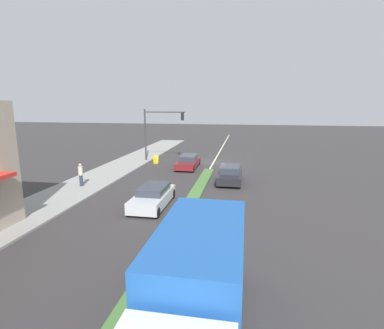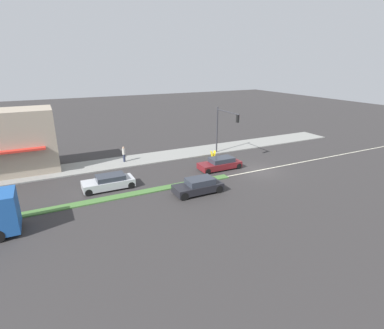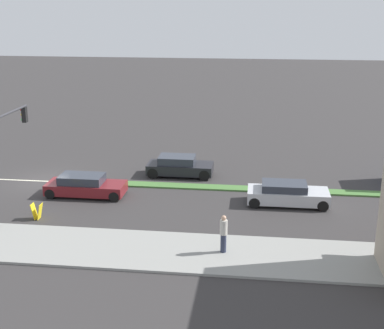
{
  "view_description": "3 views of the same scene",
  "coord_description": "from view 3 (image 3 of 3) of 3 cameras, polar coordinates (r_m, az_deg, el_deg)",
  "views": [
    {
      "loc": [
        -3.35,
        32.18,
        6.27
      ],
      "look_at": [
        0.27,
        12.02,
        2.12
      ],
      "focal_mm": 28.0,
      "sensor_mm": 36.0,
      "label": 1
    },
    {
      "loc": [
        -23.24,
        19.46,
        10.74
      ],
      "look_at": [
        -0.05,
        7.85,
        1.87
      ],
      "focal_mm": 28.0,
      "sensor_mm": 36.0,
      "label": 2
    },
    {
      "loc": [
        30.63,
        13.25,
        10.78
      ],
      "look_at": [
        0.51,
        9.48,
        1.61
      ],
      "focal_mm": 50.0,
      "sensor_mm": 36.0,
      "label": 3
    }
  ],
  "objects": [
    {
      "name": "pedestrian",
      "position": [
        23.88,
        3.38,
        -7.29
      ],
      "size": [
        0.34,
        0.34,
        1.75
      ],
      "color": "#282D42",
      "rests_on": "sidewalk_right"
    },
    {
      "name": "sidewalk_right",
      "position": [
        24.7,
        18.93,
        -9.9
      ],
      "size": [
        4.0,
        73.0,
        0.12
      ],
      "primitive_type": "cube",
      "color": "gray",
      "rests_on": "ground"
    },
    {
      "name": "ground_plane",
      "position": [
        32.82,
        15.06,
        -2.97
      ],
      "size": [
        160.0,
        160.0,
        0.0
      ],
      "primitive_type": "plane",
      "color": "#333030"
    },
    {
      "name": "lane_marking_center",
      "position": [
        35.07,
        -15.46,
        -1.72
      ],
      "size": [
        0.16,
        60.0,
        0.01
      ],
      "primitive_type": "cube",
      "color": "beige",
      "rests_on": "ground"
    },
    {
      "name": "sedan_dark",
      "position": [
        34.71,
        -1.35,
        -0.18
      ],
      "size": [
        1.84,
        4.23,
        1.32
      ],
      "color": "black",
      "rests_on": "ground"
    },
    {
      "name": "traffic_signal_main",
      "position": [
        28.41,
        -19.51,
        1.81
      ],
      "size": [
        4.59,
        0.34,
        5.6
      ],
      "color": "#333338",
      "rests_on": "sidewalk_right"
    },
    {
      "name": "sedan_maroon",
      "position": [
        31.76,
        -11.34,
        -2.23
      ],
      "size": [
        1.83,
        4.55,
        1.25
      ],
      "color": "maroon",
      "rests_on": "ground"
    },
    {
      "name": "warning_aframe_sign",
      "position": [
        28.99,
        -16.2,
        -4.83
      ],
      "size": [
        0.45,
        0.53,
        0.84
      ],
      "color": "yellow",
      "rests_on": "ground"
    },
    {
      "name": "sedan_silver",
      "position": [
        30.24,
        10.11,
        -3.11
      ],
      "size": [
        1.85,
        4.47,
        1.26
      ],
      "color": "#B7BABF",
      "rests_on": "ground"
    }
  ]
}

